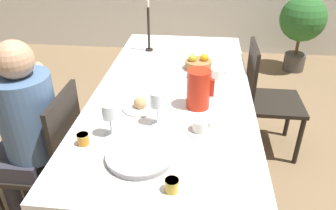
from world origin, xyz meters
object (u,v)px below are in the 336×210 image
(red_pitcher, at_px, (198,89))
(jam_jar_red, at_px, (83,139))
(person_seated, at_px, (25,126))
(serving_tray, at_px, (140,155))
(bread_plate, at_px, (140,106))
(jam_jar_amber, at_px, (172,185))
(candlestick_tall, at_px, (149,31))
(chair_person_side, at_px, (50,157))
(potted_plant, at_px, (302,22))
(wine_glass_juice, at_px, (109,113))
(teacup_across, at_px, (218,75))
(chair_opposite, at_px, (265,97))
(fruit_bowl, at_px, (198,64))
(wine_glass_water, at_px, (157,101))
(teacup_near_person, at_px, (200,127))

(red_pitcher, bearing_deg, jam_jar_red, -141.77)
(person_seated, bearing_deg, serving_tray, -109.63)
(person_seated, xyz_separation_m, bread_plate, (0.59, 0.19, 0.06))
(jam_jar_amber, distance_m, jam_jar_red, 0.51)
(jam_jar_red, xyz_separation_m, candlestick_tall, (0.11, 1.26, 0.13))
(jam_jar_red, bearing_deg, chair_person_side, 147.70)
(person_seated, bearing_deg, jam_jar_amber, -116.93)
(person_seated, distance_m, potted_plant, 3.26)
(wine_glass_juice, bearing_deg, teacup_across, 53.26)
(person_seated, xyz_separation_m, teacup_across, (1.03, 0.63, 0.06))
(red_pitcher, xyz_separation_m, jam_jar_red, (-0.52, -0.41, -0.08))
(chair_person_side, height_order, chair_opposite, same)
(fruit_bowl, bearing_deg, wine_glass_juice, -114.92)
(person_seated, bearing_deg, red_pitcher, -74.80)
(chair_person_side, height_order, potted_plant, potted_plant)
(wine_glass_water, relative_size, fruit_bowl, 0.98)
(serving_tray, relative_size, candlestick_tall, 0.78)
(chair_opposite, relative_size, potted_plant, 0.97)
(jam_jar_red, bearing_deg, bread_plate, 59.80)
(jam_jar_amber, bearing_deg, red_pitcher, 83.24)
(wine_glass_water, bearing_deg, wine_glass_juice, -149.28)
(candlestick_tall, bearing_deg, fruit_bowl, -38.33)
(fruit_bowl, bearing_deg, teacup_near_person, -87.52)
(wine_glass_juice, height_order, jam_jar_amber, wine_glass_juice)
(bread_plate, xyz_separation_m, candlestick_tall, (-0.10, 0.91, 0.14))
(chair_opposite, bearing_deg, candlestick_tall, -102.41)
(potted_plant, bearing_deg, wine_glass_juice, -120.67)
(person_seated, relative_size, fruit_bowl, 6.27)
(jam_jar_red, bearing_deg, red_pitcher, 38.23)
(serving_tray, height_order, jam_jar_amber, jam_jar_amber)
(fruit_bowl, bearing_deg, serving_tray, -102.49)
(potted_plant, bearing_deg, chair_person_side, -127.98)
(teacup_near_person, bearing_deg, chair_opposite, 61.44)
(teacup_across, bearing_deg, bread_plate, -134.42)
(teacup_near_person, bearing_deg, wine_glass_water, 168.09)
(serving_tray, bearing_deg, wine_glass_water, 82.44)
(chair_opposite, bearing_deg, bread_plate, -49.41)
(teacup_across, height_order, jam_jar_red, teacup_across)
(wine_glass_water, height_order, fruit_bowl, wine_glass_water)
(teacup_across, bearing_deg, fruit_bowl, 132.11)
(teacup_near_person, height_order, fruit_bowl, fruit_bowl)
(wine_glass_water, distance_m, teacup_near_person, 0.25)
(wine_glass_juice, distance_m, jam_jar_amber, 0.49)
(wine_glass_water, height_order, jam_jar_red, wine_glass_water)
(candlestick_tall, height_order, potted_plant, candlestick_tall)
(wine_glass_water, distance_m, jam_jar_amber, 0.50)
(serving_tray, bearing_deg, jam_jar_red, 165.53)
(wine_glass_juice, xyz_separation_m, potted_plant, (1.55, 2.61, -0.26))
(serving_tray, distance_m, jam_jar_red, 0.29)
(person_seated, distance_m, wine_glass_water, 0.73)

